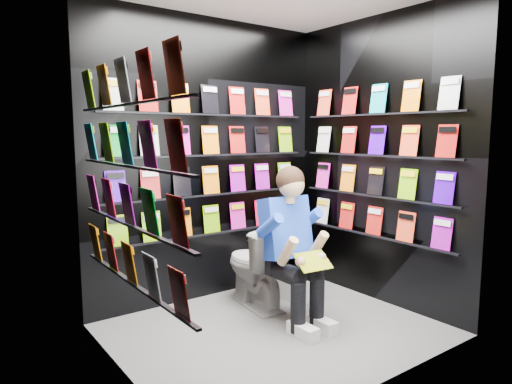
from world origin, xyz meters
TOP-DOWN VIEW (x-y plane):
  - floor at (0.00, 0.00)m, footprint 2.40×2.40m
  - wall_back at (0.00, 1.00)m, footprint 2.40×0.04m
  - wall_front at (0.00, -1.00)m, footprint 2.40×0.04m
  - wall_left at (-1.20, 0.00)m, footprint 0.04×2.00m
  - wall_right at (1.20, 0.00)m, footprint 0.04×2.00m
  - comics_back at (0.00, 0.97)m, footprint 2.10×0.06m
  - comics_left at (-1.17, 0.00)m, footprint 0.06×1.70m
  - comics_right at (1.17, 0.00)m, footprint 0.06×1.70m
  - toilet at (0.19, 0.51)m, footprint 0.50×0.79m
  - longbox at (0.58, 0.45)m, footprint 0.28×0.42m
  - longbox_lid at (0.58, 0.45)m, footprint 0.30×0.44m
  - reader at (0.19, 0.13)m, footprint 0.60×0.81m
  - held_comic at (0.19, -0.22)m, footprint 0.29×0.19m

SIDE VIEW (x-z plane):
  - floor at x=0.00m, z-range 0.00..0.00m
  - longbox at x=0.58m, z-range 0.00..0.29m
  - longbox_lid at x=0.58m, z-range 0.29..0.32m
  - toilet at x=0.19m, z-range 0.00..0.73m
  - held_comic at x=0.19m, z-range 0.52..0.64m
  - reader at x=0.19m, z-range 0.07..1.46m
  - wall_back at x=0.00m, z-range 0.00..2.60m
  - wall_front at x=0.00m, z-range 0.00..2.60m
  - wall_left at x=-1.20m, z-range 0.00..2.60m
  - wall_right at x=1.20m, z-range 0.00..2.60m
  - comics_back at x=0.00m, z-range 0.62..1.99m
  - comics_left at x=-1.17m, z-range 0.62..1.99m
  - comics_right at x=1.17m, z-range 0.62..1.99m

